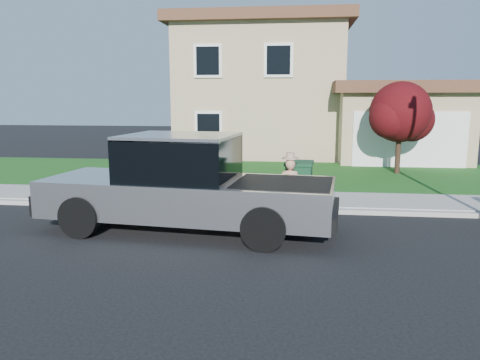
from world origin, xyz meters
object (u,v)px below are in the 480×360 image
ornamental_tree (401,115)px  trash_bin (299,183)px  pickup_truck (187,186)px  woman (290,187)px

ornamental_tree → trash_bin: 7.40m
pickup_truck → woman: (2.25, 1.41, -0.23)m
pickup_truck → ornamental_tree: bearing=59.1°
ornamental_tree → trash_bin: ornamental_tree is taller
pickup_truck → woman: pickup_truck is taller
woman → trash_bin: woman is taller
woman → ornamental_tree: size_ratio=0.47×
ornamental_tree → trash_bin: bearing=-121.7°
woman → trash_bin: size_ratio=1.40×
trash_bin → pickup_truck: bearing=-133.3°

